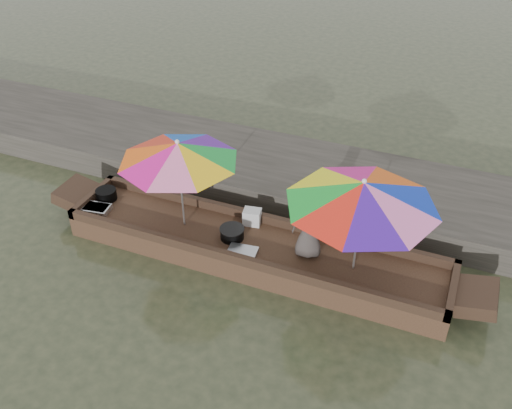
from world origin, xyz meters
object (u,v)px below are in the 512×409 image
at_px(boat_hull, 254,251).
at_px(umbrella_stern, 359,226).
at_px(charcoal_grill, 232,234).
at_px(supply_bag, 252,217).
at_px(tray_scallop, 242,252).
at_px(umbrella_bow, 181,184).
at_px(tray_crayfish, 96,209).
at_px(cooking_pot, 106,194).
at_px(vendor, 309,226).

bearing_deg(boat_hull, umbrella_stern, 0.00).
relative_size(charcoal_grill, supply_bag, 1.32).
relative_size(tray_scallop, umbrella_bow, 0.24).
relative_size(tray_crayfish, umbrella_bow, 0.24).
xyz_separation_m(cooking_pot, charcoal_grill, (2.45, -0.16, -0.01)).
height_order(boat_hull, umbrella_stern, umbrella_stern).
relative_size(cooking_pot, tray_scallop, 0.79).
distance_m(tray_scallop, umbrella_stern, 1.83).
bearing_deg(umbrella_bow, vendor, 1.33).
xyz_separation_m(tray_crayfish, vendor, (3.62, 0.30, 0.49)).
xyz_separation_m(vendor, umbrella_stern, (0.72, -0.05, 0.24)).
distance_m(boat_hull, vendor, 1.12).
bearing_deg(vendor, cooking_pot, -15.66).
bearing_deg(boat_hull, supply_bag, 115.31).
bearing_deg(tray_crayfish, boat_hull, 5.14).
bearing_deg(supply_bag, cooking_pot, -173.10).
xyz_separation_m(tray_crayfish, umbrella_bow, (1.53, 0.25, 0.73)).
xyz_separation_m(cooking_pot, tray_scallop, (2.76, -0.45, -0.06)).
distance_m(supply_bag, vendor, 1.21).
relative_size(boat_hull, umbrella_bow, 3.29).
height_order(charcoal_grill, vendor, vendor).
height_order(tray_scallop, umbrella_stern, umbrella_stern).
xyz_separation_m(boat_hull, charcoal_grill, (-0.35, -0.04, 0.26)).
bearing_deg(vendor, umbrella_bow, -13.17).
height_order(supply_bag, umbrella_stern, umbrella_stern).
bearing_deg(supply_bag, tray_scallop, -78.36).
bearing_deg(vendor, supply_bag, -34.40).
distance_m(tray_scallop, supply_bag, 0.79).
distance_m(charcoal_grill, vendor, 1.30).
bearing_deg(cooking_pot, tray_scallop, -9.27).
bearing_deg(tray_scallop, charcoal_grill, 135.94).
distance_m(boat_hull, charcoal_grill, 0.44).
xyz_separation_m(boat_hull, tray_scallop, (-0.05, -0.33, 0.21)).
bearing_deg(boat_hull, umbrella_bow, 180.00).
bearing_deg(tray_scallop, supply_bag, 101.64).
distance_m(boat_hull, cooking_pot, 2.82).
distance_m(boat_hull, tray_crayfish, 2.77).
bearing_deg(charcoal_grill, supply_bag, 73.20).
height_order(tray_crayfish, tray_scallop, tray_crayfish).
bearing_deg(supply_bag, vendor, -19.90).
height_order(supply_bag, umbrella_bow, umbrella_bow).
xyz_separation_m(supply_bag, vendor, (1.07, -0.39, 0.40)).
relative_size(tray_crayfish, umbrella_stern, 0.21).
bearing_deg(umbrella_bow, umbrella_stern, 0.00).
xyz_separation_m(cooking_pot, umbrella_stern, (4.40, -0.12, 0.68)).
xyz_separation_m(boat_hull, umbrella_stern, (1.59, 0.00, 0.95)).
bearing_deg(umbrella_stern, tray_scallop, -168.75).
bearing_deg(tray_crayfish, supply_bag, 15.05).
height_order(cooking_pot, vendor, vendor).
distance_m(tray_crayfish, umbrella_bow, 1.72).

